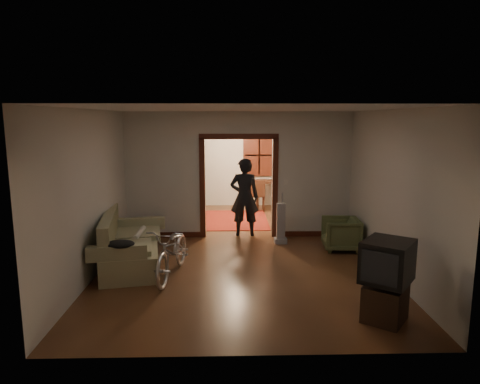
{
  "coord_description": "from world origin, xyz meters",
  "views": [
    {
      "loc": [
        -0.22,
        -8.69,
        2.65
      ],
      "look_at": [
        0.0,
        -0.3,
        1.2
      ],
      "focal_mm": 32.0,
      "sensor_mm": 36.0,
      "label": 1
    }
  ],
  "objects_px": {
    "sofa": "(131,240)",
    "desk": "(274,195)",
    "locker": "(187,175)",
    "armchair": "(341,234)",
    "person": "(244,197)",
    "bicycle": "(173,251)"
  },
  "relations": [
    {
      "from": "sofa",
      "to": "armchair",
      "type": "height_order",
      "value": "sofa"
    },
    {
      "from": "person",
      "to": "armchair",
      "type": "bearing_deg",
      "value": 149.39
    },
    {
      "from": "bicycle",
      "to": "locker",
      "type": "bearing_deg",
      "value": 101.2
    },
    {
      "from": "person",
      "to": "desk",
      "type": "xyz_separation_m",
      "value": [
        0.99,
        2.98,
        -0.48
      ]
    },
    {
      "from": "bicycle",
      "to": "armchair",
      "type": "distance_m",
      "value": 3.52
    },
    {
      "from": "sofa",
      "to": "person",
      "type": "distance_m",
      "value": 2.96
    },
    {
      "from": "armchair",
      "to": "bicycle",
      "type": "bearing_deg",
      "value": -62.67
    },
    {
      "from": "sofa",
      "to": "desk",
      "type": "xyz_separation_m",
      "value": [
        3.12,
        5.0,
        -0.07
      ]
    },
    {
      "from": "person",
      "to": "sofa",
      "type": "bearing_deg",
      "value": 43.57
    },
    {
      "from": "sofa",
      "to": "bicycle",
      "type": "height_order",
      "value": "sofa"
    },
    {
      "from": "sofa",
      "to": "desk",
      "type": "relative_size",
      "value": 1.89
    },
    {
      "from": "sofa",
      "to": "person",
      "type": "xyz_separation_m",
      "value": [
        2.13,
        2.01,
        0.41
      ]
    },
    {
      "from": "bicycle",
      "to": "person",
      "type": "height_order",
      "value": "person"
    },
    {
      "from": "sofa",
      "to": "bicycle",
      "type": "xyz_separation_m",
      "value": [
        0.83,
        -0.54,
        -0.03
      ]
    },
    {
      "from": "sofa",
      "to": "armchair",
      "type": "xyz_separation_m",
      "value": [
        4.06,
        0.86,
        -0.15
      ]
    },
    {
      "from": "armchair",
      "to": "desk",
      "type": "relative_size",
      "value": 0.66
    },
    {
      "from": "desk",
      "to": "locker",
      "type": "bearing_deg",
      "value": -163.42
    },
    {
      "from": "armchair",
      "to": "locker",
      "type": "bearing_deg",
      "value": -135.42
    },
    {
      "from": "armchair",
      "to": "person",
      "type": "distance_m",
      "value": 2.31
    },
    {
      "from": "bicycle",
      "to": "armchair",
      "type": "bearing_deg",
      "value": 31.85
    },
    {
      "from": "sofa",
      "to": "armchair",
      "type": "bearing_deg",
      "value": 1.71
    },
    {
      "from": "desk",
      "to": "armchair",
      "type": "bearing_deg",
      "value": -62.2
    }
  ]
}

